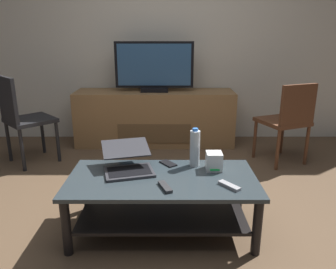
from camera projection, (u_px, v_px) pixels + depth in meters
ground_plane at (170, 221)px, 2.47m from camera, size 7.68×7.68×0.00m
back_wall at (170, 29)px, 4.11m from camera, size 6.40×0.12×2.80m
coffee_table at (163, 194)px, 2.28m from camera, size 1.29×0.64×0.41m
media_cabinet at (156, 118)px, 4.12m from camera, size 1.94×0.50×0.67m
television at (156, 68)px, 3.92m from camera, size 0.94×0.20×0.59m
dining_chair at (289, 119)px, 3.41m from camera, size 0.57×0.57×0.87m
side_chair at (23, 115)px, 3.42m from camera, size 0.62×0.62×0.94m
laptop at (129, 162)px, 2.35m from camera, size 0.42×0.46×0.17m
router_box at (215, 161)px, 2.35m from camera, size 0.11×0.12×0.13m
water_bottle_near at (196, 148)px, 2.40m from camera, size 0.07×0.07×0.29m
cell_phone at (169, 163)px, 2.47m from camera, size 0.14×0.15×0.01m
tv_remote at (230, 186)px, 2.09m from camera, size 0.13×0.15×0.02m
soundbar_remote at (166, 187)px, 2.08m from camera, size 0.10×0.17×0.02m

